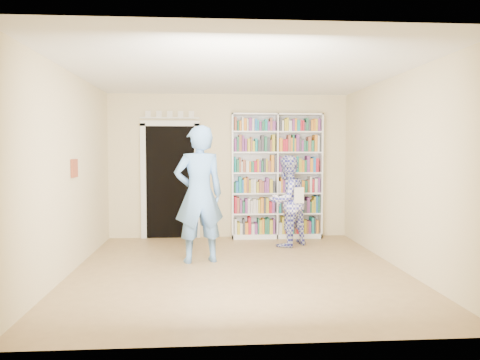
# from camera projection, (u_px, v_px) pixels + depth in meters

# --- Properties ---
(floor) EXTENTS (5.00, 5.00, 0.00)m
(floor) POSITION_uv_depth(u_px,v_px,m) (238.00, 270.00, 6.44)
(floor) COLOR olive
(floor) RESTS_ON ground
(ceiling) EXTENTS (5.00, 5.00, 0.00)m
(ceiling) POSITION_uv_depth(u_px,v_px,m) (238.00, 72.00, 6.27)
(ceiling) COLOR white
(ceiling) RESTS_ON wall_back
(wall_back) EXTENTS (4.50, 0.00, 4.50)m
(wall_back) POSITION_uv_depth(u_px,v_px,m) (229.00, 166.00, 8.85)
(wall_back) COLOR beige
(wall_back) RESTS_ON floor
(wall_left) EXTENTS (0.00, 5.00, 5.00)m
(wall_left) POSITION_uv_depth(u_px,v_px,m) (69.00, 173.00, 6.20)
(wall_left) COLOR beige
(wall_left) RESTS_ON floor
(wall_right) EXTENTS (0.00, 5.00, 5.00)m
(wall_right) POSITION_uv_depth(u_px,v_px,m) (398.00, 171.00, 6.52)
(wall_right) COLOR beige
(wall_right) RESTS_ON floor
(bookshelf) EXTENTS (1.69, 0.32, 2.33)m
(bookshelf) POSITION_uv_depth(u_px,v_px,m) (277.00, 175.00, 8.77)
(bookshelf) COLOR white
(bookshelf) RESTS_ON floor
(doorway) EXTENTS (1.10, 0.08, 2.43)m
(doorway) POSITION_uv_depth(u_px,v_px,m) (170.00, 175.00, 8.76)
(doorway) COLOR black
(doorway) RESTS_ON floor
(wall_art) EXTENTS (0.03, 0.25, 0.25)m
(wall_art) POSITION_uv_depth(u_px,v_px,m) (74.00, 168.00, 6.39)
(wall_art) COLOR brown
(wall_art) RESTS_ON wall_left
(man_blue) EXTENTS (0.82, 0.63, 2.00)m
(man_blue) POSITION_uv_depth(u_px,v_px,m) (199.00, 194.00, 6.84)
(man_blue) COLOR #6296DA
(man_blue) RESTS_ON floor
(man_plaid) EXTENTS (0.96, 0.93, 1.56)m
(man_plaid) POSITION_uv_depth(u_px,v_px,m) (287.00, 201.00, 8.02)
(man_plaid) COLOR #3435A0
(man_plaid) RESTS_ON floor
(paper_sheet) EXTENTS (0.18, 0.08, 0.27)m
(paper_sheet) POSITION_uv_depth(u_px,v_px,m) (299.00, 195.00, 7.77)
(paper_sheet) COLOR white
(paper_sheet) RESTS_ON man_plaid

